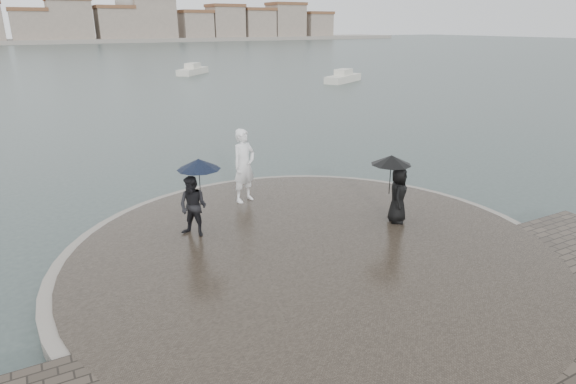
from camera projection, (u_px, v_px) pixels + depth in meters
ground at (408, 335)px, 9.27m from camera, size 400.00×400.00×0.00m
kerb_ring at (313, 255)px, 12.11m from camera, size 12.50×12.50×0.32m
quay_tip at (313, 254)px, 12.10m from camera, size 11.90×11.90×0.36m
statue at (244, 166)px, 14.89m from camera, size 0.97×0.79×2.31m
visitor_left at (195, 193)px, 12.46m from camera, size 1.31×1.17×2.04m
visitor_right at (396, 183)px, 13.28m from camera, size 1.25×1.10×1.95m
far_skyline at (5, 24)px, 137.21m from camera, size 260.00×20.00×37.00m
boats at (181, 82)px, 46.43m from camera, size 39.86×20.24×1.50m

